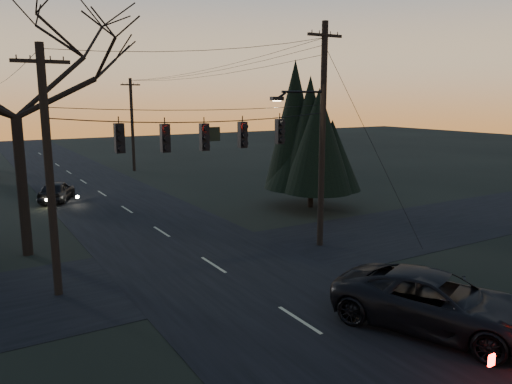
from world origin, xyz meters
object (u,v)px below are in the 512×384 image
utility_pole_left (59,294)px  bare_tree_left (11,59)px  utility_pole_far_r (134,171)px  evergreen_right (312,134)px  utility_pole_right (320,245)px  sedan_oncoming_a (57,191)px  suv_near (437,303)px

utility_pole_left → bare_tree_left: (-0.33, 5.45, 8.31)m
utility_pole_left → utility_pole_far_r: size_ratio=1.00×
bare_tree_left → evergreen_right: size_ratio=1.50×
utility_pole_left → utility_pole_far_r: same height
utility_pole_right → sedan_oncoming_a: utility_pole_right is taller
utility_pole_right → bare_tree_left: bare_tree_left is taller
utility_pole_far_r → evergreen_right: size_ratio=1.07×
utility_pole_left → evergreen_right: 18.12m
utility_pole_far_r → bare_tree_left: (-11.83, -22.55, 8.31)m
utility_pole_right → sedan_oncoming_a: bearing=117.3°
utility_pole_left → bare_tree_left: bare_tree_left is taller
suv_near → sedan_oncoming_a: bearing=80.7°
evergreen_right → bare_tree_left: bearing=-175.1°
utility_pole_left → bare_tree_left: size_ratio=0.72×
utility_pole_right → utility_pole_left: utility_pole_right is taller
utility_pole_right → bare_tree_left: (-11.83, 5.45, 8.31)m
utility_pole_right → utility_pole_left: bearing=180.0°
evergreen_right → sedan_oncoming_a: bearing=143.1°
sedan_oncoming_a → evergreen_right: bearing=167.7°
evergreen_right → suv_near: size_ratio=1.32×
utility_pole_far_r → evergreen_right: (4.64, -21.13, 4.56)m
evergreen_right → sedan_oncoming_a: 17.13m
bare_tree_left → sedan_oncoming_a: bare_tree_left is taller
bare_tree_left → suv_near: (9.43, -14.00, -7.48)m
suv_near → sedan_oncoming_a: suv_near is taller
bare_tree_left → utility_pole_far_r: bearing=62.3°
utility_pole_far_r → evergreen_right: bearing=-77.6°
evergreen_right → utility_pole_right: bearing=-124.1°
utility_pole_far_r → sedan_oncoming_a: bearing=-128.0°
utility_pole_left → sedan_oncoming_a: (2.80, 16.88, 0.68)m
utility_pole_far_r → suv_near: bearing=-93.8°
utility_pole_left → utility_pole_right: bearing=0.0°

